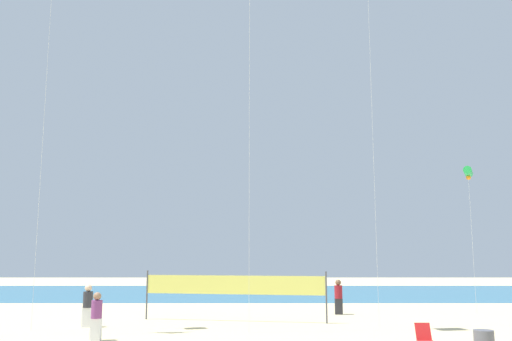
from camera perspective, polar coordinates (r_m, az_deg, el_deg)
ocean_band at (r=46.69m, az=-0.85°, el=-12.74°), size 120.00×20.00×0.01m
beachgoer_plum_shirt at (r=22.02m, az=-16.23°, el=-14.37°), size 0.41×0.41×1.78m
beachgoer_maroon_shirt at (r=30.33m, az=8.93°, el=-12.92°), size 0.42×0.42×1.85m
beachgoer_charcoal_shirt at (r=26.03m, az=-17.09°, el=-13.32°), size 0.43×0.43×1.87m
folding_beach_chair at (r=19.98m, az=17.58°, el=-16.33°), size 0.52×0.65×0.89m
volleyball_net at (r=27.00m, az=-2.11°, el=-12.14°), size 8.89×1.75×2.40m
kite_green_tube at (r=33.18m, az=21.69°, el=-0.17°), size 1.10×1.71×8.10m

